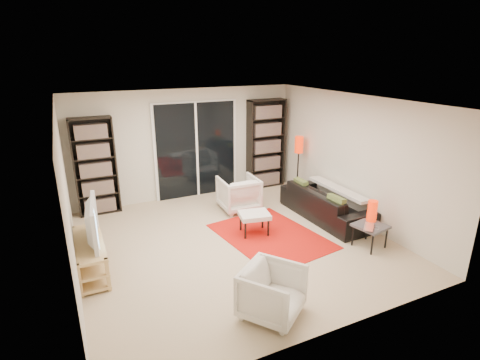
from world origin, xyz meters
name	(u,v)px	position (x,y,z in m)	size (l,w,h in m)	color
floor	(234,242)	(0.00, 0.00, 0.00)	(5.00, 5.00, 0.00)	#C1AE8C
wall_back	(187,144)	(0.00, 2.50, 1.20)	(5.00, 0.02, 2.40)	beige
wall_front	(332,242)	(0.00, -2.50, 1.20)	(5.00, 0.02, 2.40)	beige
wall_left	(67,200)	(-2.50, 0.00, 1.20)	(0.02, 5.00, 2.40)	beige
wall_right	(353,158)	(2.50, 0.00, 1.20)	(0.02, 5.00, 2.40)	beige
ceiling	(234,101)	(0.00, 0.00, 2.40)	(5.00, 5.00, 0.02)	white
sliding_door	(196,150)	(0.20, 2.46, 1.05)	(1.92, 0.08, 2.16)	white
bookshelf_left	(95,167)	(-1.95, 2.33, 0.98)	(0.80, 0.30, 1.95)	black
bookshelf_right	(266,144)	(1.90, 2.33, 1.05)	(0.90, 0.30, 2.10)	black
tv_stand	(90,256)	(-2.32, 0.06, 0.26)	(0.42, 1.30, 0.50)	tan
tv	(87,222)	(-2.30, 0.06, 0.80)	(1.04, 0.14, 0.60)	black
rug	(271,236)	(0.67, -0.10, 0.01)	(1.52, 2.05, 0.01)	red
sofa	(326,203)	(2.05, 0.15, 0.30)	(2.05, 0.80, 0.60)	black
armchair_back	(239,193)	(0.68, 1.26, 0.35)	(0.75, 0.77, 0.70)	silver
armchair_front	(272,292)	(-0.38, -1.94, 0.32)	(0.69, 0.71, 0.64)	silver
ottoman	(254,216)	(0.45, 0.13, 0.34)	(0.60, 0.53, 0.40)	silver
side_table	(370,227)	(1.97, -1.13, 0.36)	(0.56, 0.56, 0.40)	#424247
laptop	(372,228)	(1.89, -1.24, 0.41)	(0.35, 0.23, 0.03)	silver
table_lamp	(372,211)	(2.10, -1.00, 0.58)	(0.16, 0.16, 0.36)	#F22605
floor_lamp	(299,151)	(2.27, 1.49, 1.03)	(0.20, 0.20, 1.36)	black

